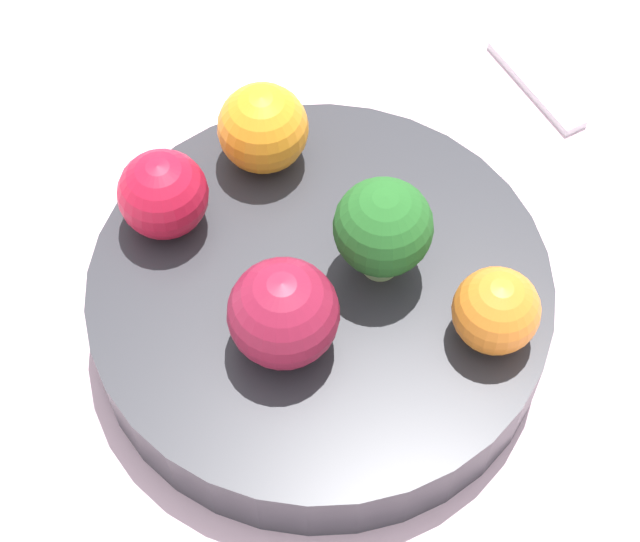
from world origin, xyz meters
name	(u,v)px	position (x,y,z in m)	size (l,w,h in m)	color
ground_plane	(320,339)	(0.00, 0.00, 0.00)	(6.00, 6.00, 0.00)	gray
table_surface	(320,330)	(0.00, 0.00, 0.01)	(1.20, 1.20, 0.02)	silver
bowl	(320,302)	(0.00, 0.00, 0.04)	(0.24, 0.24, 0.04)	#2D2D33
broccoli	(383,229)	(0.03, -0.02, 0.10)	(0.05, 0.05, 0.06)	#99C17A
apple_red	(163,194)	(-0.02, 0.09, 0.09)	(0.05, 0.05, 0.05)	#B7142D
apple_green	(283,314)	(-0.04, -0.01, 0.09)	(0.05, 0.05, 0.05)	maroon
orange_front	(263,128)	(0.05, 0.07, 0.09)	(0.05, 0.05, 0.05)	orange
orange_back	(496,311)	(0.03, -0.09, 0.08)	(0.04, 0.04, 0.04)	orange
spoon	(536,84)	(0.22, -0.01, 0.02)	(0.05, 0.09, 0.01)	silver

